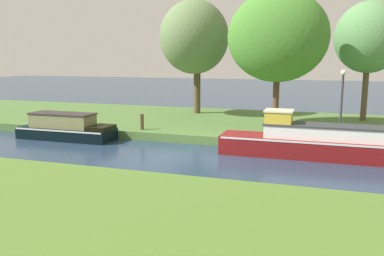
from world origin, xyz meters
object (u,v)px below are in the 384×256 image
object	(u,v)px
maroon_barge	(345,145)
mooring_post_near	(142,122)
willow_tree_left	(194,37)
mooring_post_far	(83,120)
willow_tree_centre	(277,37)
lamp_post	(342,95)
black_narrowboat	(66,128)
willow_tree_right	(369,38)

from	to	relation	value
maroon_barge	mooring_post_near	bearing A→B (deg)	170.97
willow_tree_left	mooring_post_far	distance (m)	8.57
willow_tree_centre	lamp_post	bearing A→B (deg)	-37.45
black_narrowboat	lamp_post	world-z (taller)	lamp_post
mooring_post_near	black_narrowboat	bearing A→B (deg)	-156.09
willow_tree_left	willow_tree_right	xyz separation A→B (m)	(9.92, 0.54, -0.14)
mooring_post_near	mooring_post_far	xyz separation A→B (m)	(-3.38, 0.00, -0.07)
black_narrowboat	mooring_post_far	bearing A→B (deg)	91.06
willow_tree_centre	mooring_post_far	distance (m)	10.95
black_narrowboat	willow_tree_centre	xyz separation A→B (m)	(9.42, 5.02, 4.45)
maroon_barge	mooring_post_near	distance (m)	9.48
willow_tree_centre	lamp_post	size ratio (longest dim) A/B	2.31
maroon_barge	lamp_post	bearing A→B (deg)	92.64
willow_tree_centre	willow_tree_right	size ratio (longest dim) A/B	1.05
willow_tree_centre	mooring_post_far	bearing A→B (deg)	-159.52
mooring_post_near	lamp_post	bearing A→B (deg)	6.77
willow_tree_centre	mooring_post_near	xyz separation A→B (m)	(-6.06, -3.53, -4.19)
lamp_post	mooring_post_near	distance (m)	9.42
mooring_post_far	maroon_barge	bearing A→B (deg)	-6.66
black_narrowboat	lamp_post	xyz separation A→B (m)	(12.59, 2.59, 1.75)
mooring_post_near	mooring_post_far	bearing A→B (deg)	180.00
willow_tree_right	mooring_post_near	world-z (taller)	willow_tree_right
willow_tree_left	lamp_post	size ratio (longest dim) A/B	2.34
willow_tree_left	willow_tree_right	distance (m)	9.94
willow_tree_left	black_narrowboat	bearing A→B (deg)	-118.67
mooring_post_far	willow_tree_left	bearing A→B (deg)	55.55
lamp_post	mooring_post_near	bearing A→B (deg)	-173.23
maroon_barge	willow_tree_left	bearing A→B (deg)	138.72
willow_tree_centre	mooring_post_far	xyz separation A→B (m)	(-9.45, -3.53, -4.27)
willow_tree_left	willow_tree_right	bearing A→B (deg)	3.11
maroon_barge	mooring_post_far	bearing A→B (deg)	173.34
lamp_post	black_narrowboat	bearing A→B (deg)	-168.40
maroon_barge	willow_tree_left	world-z (taller)	willow_tree_left
willow_tree_left	willow_tree_centre	world-z (taller)	willow_tree_left
lamp_post	willow_tree_right	bearing A→B (deg)	75.22
black_narrowboat	willow_tree_right	world-z (taller)	willow_tree_right
willow_tree_right	mooring_post_far	world-z (taller)	willow_tree_right
mooring_post_far	lamp_post	bearing A→B (deg)	4.97
willow_tree_centre	lamp_post	distance (m)	4.83
maroon_barge	lamp_post	world-z (taller)	lamp_post
black_narrowboat	willow_tree_centre	world-z (taller)	willow_tree_centre
black_narrowboat	maroon_barge	bearing A→B (deg)	-0.00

